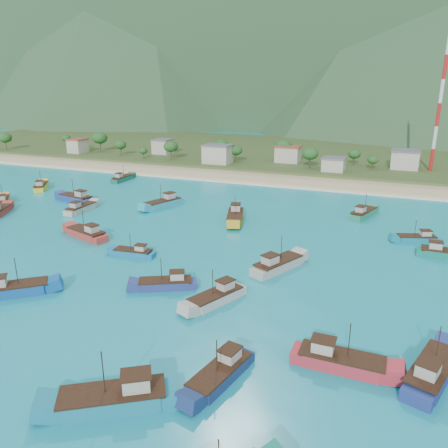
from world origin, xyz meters
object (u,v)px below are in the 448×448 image
at_px(boat_20, 41,187).
at_px(boat_3, 76,199).
at_px(boat_0, 164,204).
at_px(boat_28, 115,400).
at_px(boat_5, 432,373).
at_px(radio_tower, 440,103).
at_px(boat_10, 363,214).
at_px(boat_15, 277,265).
at_px(boat_32, 81,209).
at_px(boat_16, 417,239).
at_px(boat_12, 134,253).
at_px(boat_13, 13,290).
at_px(boat_25, 221,374).
at_px(boat_19, 123,179).
at_px(boat_21, 445,254).
at_px(boat_8, 3,201).
at_px(boat_17, 235,217).
at_px(boat_6, 87,234).
at_px(boat_22, 167,284).
at_px(boat_7, 339,362).
at_px(boat_23, 217,298).

bearing_deg(boat_20, boat_3, -56.74).
bearing_deg(boat_0, boat_28, 135.62).
bearing_deg(boat_0, boat_5, 160.39).
relative_size(radio_tower, boat_10, 4.32).
relative_size(boat_15, boat_32, 1.14).
bearing_deg(boat_16, boat_12, 100.22).
height_order(boat_13, boat_16, boat_13).
bearing_deg(boat_12, boat_32, 48.79).
bearing_deg(boat_32, boat_25, -40.40).
relative_size(boat_19, boat_21, 1.00).
relative_size(boat_13, boat_21, 1.06).
bearing_deg(boat_8, boat_16, -37.25).
distance_m(boat_3, boat_21, 92.59).
bearing_deg(boat_17, boat_10, -169.50).
height_order(boat_21, boat_28, boat_28).
distance_m(boat_6, boat_8, 41.94).
height_order(boat_17, boat_28, boat_28).
bearing_deg(boat_0, boat_13, 113.75).
relative_size(boat_19, boat_32, 0.99).
height_order(boat_20, boat_32, boat_20).
distance_m(boat_21, boat_28, 66.36).
bearing_deg(boat_15, boat_13, -120.47).
height_order(boat_20, boat_28, boat_28).
distance_m(boat_0, boat_8, 44.62).
xyz_separation_m(boat_13, boat_22, (21.04, 10.86, -0.16)).
xyz_separation_m(boat_7, boat_17, (-30.87, 49.21, 0.10)).
xyz_separation_m(boat_21, boat_22, (-42.71, -30.84, -0.04)).
bearing_deg(radio_tower, boat_13, -117.15).
relative_size(boat_12, boat_25, 0.81).
distance_m(boat_15, boat_25, 31.70).
bearing_deg(boat_7, boat_20, -119.63).
xyz_separation_m(boat_8, boat_10, (93.01, 23.49, 0.08)).
xyz_separation_m(boat_10, boat_15, (-11.38, -39.30, 0.07)).
height_order(boat_13, boat_23, boat_13).
distance_m(boat_16, boat_32, 80.45).
xyz_separation_m(boat_6, boat_20, (-42.51, 31.81, -0.07)).
bearing_deg(boat_7, boat_15, -149.79).
distance_m(boat_12, boat_22, 16.00).
bearing_deg(boat_5, boat_19, 158.76).
xyz_separation_m(boat_8, boat_32, (24.86, 1.64, 0.03)).
distance_m(boat_19, boat_28, 111.44).
height_order(boat_5, boat_17, boat_17).
bearing_deg(boat_23, boat_19, -23.31).
bearing_deg(boat_19, boat_23, -46.66).
bearing_deg(boat_10, boat_17, -134.37).
bearing_deg(boat_0, boat_12, 129.99).
xyz_separation_m(boat_6, boat_19, (-25.97, 51.69, -0.11)).
xyz_separation_m(boat_8, boat_17, (64.66, 8.76, 0.22)).
xyz_separation_m(boat_22, boat_32, (-42.07, 31.10, 0.06)).
height_order(boat_21, boat_22, boat_21).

